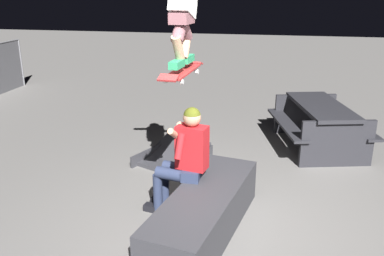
{
  "coord_description": "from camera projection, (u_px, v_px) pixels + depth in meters",
  "views": [
    {
      "loc": [
        -3.94,
        -0.5,
        2.56
      ],
      "look_at": [
        0.25,
        0.35,
        1.09
      ],
      "focal_mm": 38.58,
      "sensor_mm": 36.0,
      "label": 1
    }
  ],
  "objects": [
    {
      "name": "ground_plane",
      "position": [
        219.0,
        230.0,
        4.57
      ],
      "size": [
        40.0,
        40.0,
        0.0
      ],
      "primitive_type": "plane",
      "color": "slate"
    },
    {
      "name": "ledge_box_main",
      "position": [
        204.0,
        213.0,
        4.45
      ],
      "size": [
        2.11,
        1.0,
        0.49
      ],
      "primitive_type": "cube",
      "rotation": [
        0.0,
        0.0,
        -0.19
      ],
      "color": "#38383D",
      "rests_on": "ground"
    },
    {
      "name": "person_sitting_on_ledge",
      "position": [
        183.0,
        156.0,
        4.67
      ],
      "size": [
        0.6,
        0.78,
        1.33
      ],
      "color": "#2D3856",
      "rests_on": "ground"
    },
    {
      "name": "skateboard",
      "position": [
        182.0,
        72.0,
        4.53
      ],
      "size": [
        1.03,
        0.29,
        0.13
      ],
      "color": "#B72D2D"
    },
    {
      "name": "skater_airborne",
      "position": [
        183.0,
        6.0,
        4.36
      ],
      "size": [
        0.63,
        0.89,
        1.12
      ],
      "color": "#2D9E66"
    },
    {
      "name": "kicker_ramp",
      "position": [
        173.0,
        158.0,
        6.36
      ],
      "size": [
        1.16,
        1.13,
        0.36
      ],
      "color": "#38383D",
      "rests_on": "ground"
    },
    {
      "name": "picnic_table_back",
      "position": [
        320.0,
        119.0,
        6.77
      ],
      "size": [
        1.98,
        1.73,
        0.75
      ],
      "color": "#28282D",
      "rests_on": "ground"
    }
  ]
}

